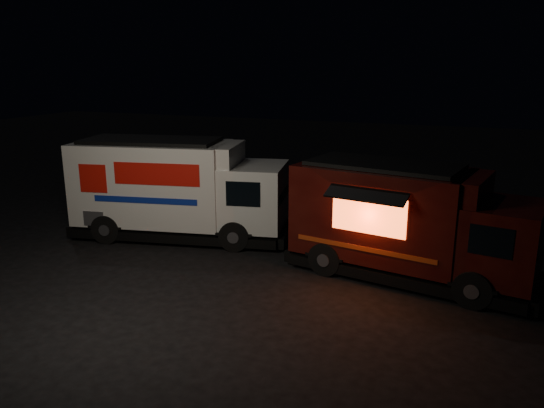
{
  "coord_description": "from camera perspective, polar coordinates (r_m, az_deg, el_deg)",
  "views": [
    {
      "loc": [
        6.72,
        -12.13,
        5.72
      ],
      "look_at": [
        1.13,
        2.0,
        1.66
      ],
      "focal_mm": 35.0,
      "sensor_mm": 36.0,
      "label": 1
    }
  ],
  "objects": [
    {
      "name": "ground",
      "position": [
        15.0,
        -6.92,
        -7.58
      ],
      "size": [
        80.0,
        80.0,
        0.0
      ],
      "primitive_type": "plane",
      "color": "black",
      "rests_on": "ground"
    },
    {
      "name": "white_truck",
      "position": [
        17.9,
        -9.75,
        1.61
      ],
      "size": [
        7.65,
        3.89,
        3.31
      ],
      "primitive_type": null,
      "rotation": [
        0.0,
        0.0,
        0.2
      ],
      "color": "silver",
      "rests_on": "ground"
    },
    {
      "name": "red_truck",
      "position": [
        14.75,
        14.86,
        -1.96
      ],
      "size": [
        7.02,
        3.62,
        3.11
      ],
      "primitive_type": null,
      "rotation": [
        0.0,
        0.0,
        -0.18
      ],
      "color": "#390E0A",
      "rests_on": "ground"
    }
  ]
}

